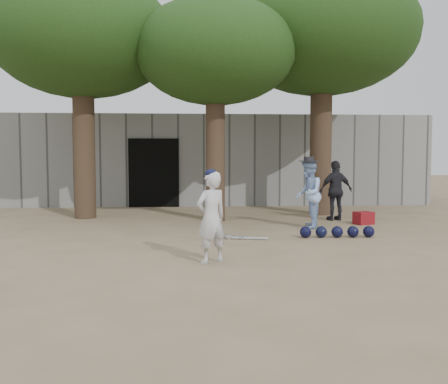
{
  "coord_description": "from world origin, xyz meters",
  "views": [
    {
      "loc": [
        -0.03,
        -8.32,
        1.6
      ],
      "look_at": [
        0.6,
        1.0,
        0.95
      ],
      "focal_mm": 40.0,
      "sensor_mm": 36.0,
      "label": 1
    }
  ],
  "objects": [
    {
      "name": "red_bag",
      "position": [
        4.1,
        3.28,
        0.15
      ],
      "size": [
        0.5,
        0.45,
        0.3
      ],
      "primitive_type": "cube",
      "rotation": [
        0.0,
        0.0,
        0.35
      ],
      "color": "maroon",
      "rests_on": "ground"
    },
    {
      "name": "bat_pile",
      "position": [
        0.85,
        1.42,
        0.03
      ],
      "size": [
        1.06,
        0.81,
        0.06
      ],
      "color": "#BCBBC2",
      "rests_on": "ground"
    },
    {
      "name": "boy_player",
      "position": [
        0.28,
        -0.83,
        0.7
      ],
      "size": [
        0.61,
        0.55,
        1.39
      ],
      "primitive_type": "imported",
      "rotation": [
        0.0,
        0.0,
        3.69
      ],
      "color": "silver",
      "rests_on": "ground"
    },
    {
      "name": "spectator_blue",
      "position": [
        2.63,
        2.73,
        0.77
      ],
      "size": [
        0.77,
        0.88,
        1.55
      ],
      "primitive_type": "imported",
      "rotation": [
        0.0,
        0.0,
        4.44
      ],
      "color": "#98B9EB",
      "rests_on": "ground"
    },
    {
      "name": "tree_row",
      "position": [
        0.74,
        5.02,
        4.69
      ],
      "size": [
        11.4,
        5.8,
        6.69
      ],
      "color": "brown",
      "rests_on": "ground"
    },
    {
      "name": "helmet_row",
      "position": [
        2.89,
        1.37,
        0.12
      ],
      "size": [
        1.51,
        0.26,
        0.23
      ],
      "color": "black",
      "rests_on": "ground"
    },
    {
      "name": "spectator_dark",
      "position": [
        3.65,
        4.05,
        0.76
      ],
      "size": [
        0.95,
        0.56,
        1.52
      ],
      "primitive_type": "imported",
      "rotation": [
        0.0,
        0.0,
        3.37
      ],
      "color": "black",
      "rests_on": "ground"
    },
    {
      "name": "back_building",
      "position": [
        -0.0,
        10.33,
        1.5
      ],
      "size": [
        16.0,
        5.24,
        3.0
      ],
      "color": "gray",
      "rests_on": "ground"
    },
    {
      "name": "ground",
      "position": [
        0.0,
        0.0,
        0.0
      ],
      "size": [
        70.0,
        70.0,
        0.0
      ],
      "primitive_type": "plane",
      "color": "#937C5E",
      "rests_on": "ground"
    }
  ]
}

